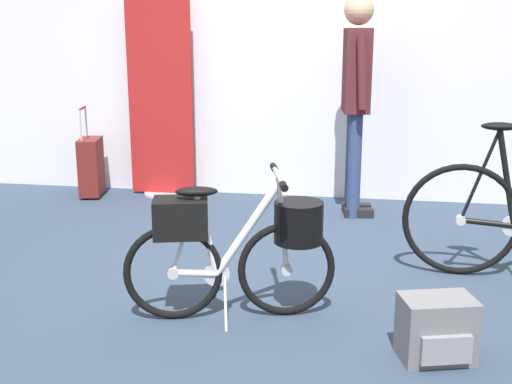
# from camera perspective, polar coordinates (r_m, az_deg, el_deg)

# --- Properties ---
(ground_plane) EXTENTS (7.37, 7.37, 0.00)m
(ground_plane) POSITION_cam_1_polar(r_m,az_deg,el_deg) (3.89, -0.06, -8.53)
(ground_plane) COLOR #2D3D51
(back_wall) EXTENTS (7.37, 0.10, 2.94)m
(back_wall) POSITION_cam_1_polar(r_m,az_deg,el_deg) (5.86, 3.83, 13.84)
(back_wall) COLOR silver
(back_wall) RESTS_ON ground_plane
(floor_banner_stand) EXTENTS (0.60, 0.36, 1.78)m
(floor_banner_stand) POSITION_cam_1_polar(r_m,az_deg,el_deg) (5.95, -8.51, 7.29)
(floor_banner_stand) COLOR #B7B7BC
(floor_banner_stand) RESTS_ON ground_plane
(folding_bike_foreground) EXTENTS (1.10, 0.52, 0.80)m
(folding_bike_foreground) POSITION_cam_1_polar(r_m,az_deg,el_deg) (3.37, -1.53, -4.50)
(folding_bike_foreground) COLOR black
(folding_bike_foreground) RESTS_ON ground_plane
(visitor_near_wall) EXTENTS (0.31, 0.53, 1.78)m
(visitor_near_wall) POSITION_cam_1_polar(r_m,az_deg,el_deg) (5.26, 8.94, 8.90)
(visitor_near_wall) COLOR navy
(visitor_near_wall) RESTS_ON ground_plane
(rolling_suitcase) EXTENTS (0.25, 0.39, 0.83)m
(rolling_suitcase) POSITION_cam_1_polar(r_m,az_deg,el_deg) (6.12, -14.50, 2.25)
(rolling_suitcase) COLOR maroon
(rolling_suitcase) RESTS_ON ground_plane
(backpack_on_floor) EXTENTS (0.38, 0.32, 0.30)m
(backpack_on_floor) POSITION_cam_1_polar(r_m,az_deg,el_deg) (3.16, 15.83, -11.69)
(backpack_on_floor) COLOR slate
(backpack_on_floor) RESTS_ON ground_plane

